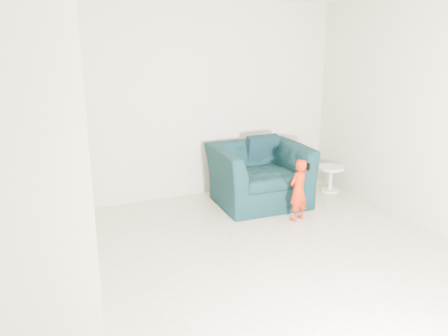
{
  "coord_description": "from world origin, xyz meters",
  "views": [
    {
      "loc": [
        -1.87,
        -3.42,
        2.37
      ],
      "look_at": [
        0.15,
        1.2,
        0.85
      ],
      "focal_mm": 38.0,
      "sensor_mm": 36.0,
      "label": 1
    }
  ],
  "objects_px": {
    "armchair": "(259,175)",
    "toddler": "(298,190)",
    "side_table": "(331,174)",
    "staircase": "(14,208)"
  },
  "relations": [
    {
      "from": "armchair",
      "to": "toddler",
      "type": "bearing_deg",
      "value": -75.91
    },
    {
      "from": "armchair",
      "to": "toddler",
      "type": "relative_size",
      "value": 1.56
    },
    {
      "from": "side_table",
      "to": "staircase",
      "type": "height_order",
      "value": "staircase"
    },
    {
      "from": "side_table",
      "to": "staircase",
      "type": "bearing_deg",
      "value": -160.41
    },
    {
      "from": "toddler",
      "to": "side_table",
      "type": "relative_size",
      "value": 2.09
    },
    {
      "from": "armchair",
      "to": "toddler",
      "type": "distance_m",
      "value": 0.77
    },
    {
      "from": "toddler",
      "to": "staircase",
      "type": "relative_size",
      "value": 0.22
    },
    {
      "from": "toddler",
      "to": "staircase",
      "type": "xyz_separation_m",
      "value": [
        -3.21,
        -0.77,
        0.55
      ]
    },
    {
      "from": "armchair",
      "to": "staircase",
      "type": "height_order",
      "value": "staircase"
    },
    {
      "from": "side_table",
      "to": "staircase",
      "type": "relative_size",
      "value": 0.11
    }
  ]
}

